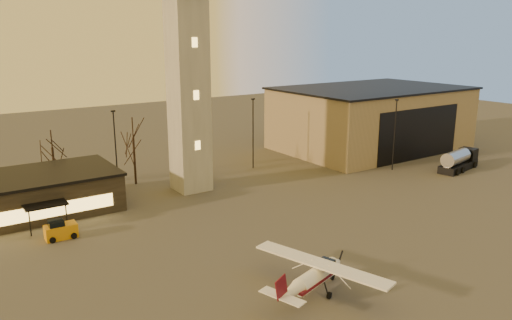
{
  "coord_description": "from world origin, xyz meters",
  "views": [
    {
      "loc": [
        -26.92,
        -24.09,
        18.97
      ],
      "look_at": [
        -1.74,
        13.0,
        7.58
      ],
      "focal_mm": 35.0,
      "sensor_mm": 36.0,
      "label": 1
    }
  ],
  "objects_px": {
    "control_tower": "(187,57)",
    "service_cart": "(60,231)",
    "hangar": "(371,118)",
    "fuel_truck": "(459,162)",
    "cessna_front": "(318,278)"
  },
  "relations": [
    {
      "from": "control_tower",
      "to": "service_cart",
      "type": "height_order",
      "value": "control_tower"
    },
    {
      "from": "control_tower",
      "to": "hangar",
      "type": "distance_m",
      "value": 37.9
    },
    {
      "from": "hangar",
      "to": "service_cart",
      "type": "distance_m",
      "value": 54.74
    },
    {
      "from": "control_tower",
      "to": "fuel_truck",
      "type": "xyz_separation_m",
      "value": [
        35.76,
        -13.32,
        -15.13
      ]
    },
    {
      "from": "hangar",
      "to": "cessna_front",
      "type": "relative_size",
      "value": 2.7
    },
    {
      "from": "hangar",
      "to": "service_cart",
      "type": "relative_size",
      "value": 10.47
    },
    {
      "from": "control_tower",
      "to": "hangar",
      "type": "bearing_deg",
      "value": 6.31
    },
    {
      "from": "control_tower",
      "to": "cessna_front",
      "type": "bearing_deg",
      "value": -97.69
    },
    {
      "from": "hangar",
      "to": "fuel_truck",
      "type": "distance_m",
      "value": 17.75
    },
    {
      "from": "service_cart",
      "to": "fuel_truck",
      "type": "bearing_deg",
      "value": -5.7
    },
    {
      "from": "cessna_front",
      "to": "service_cart",
      "type": "height_order",
      "value": "cessna_front"
    },
    {
      "from": "cessna_front",
      "to": "fuel_truck",
      "type": "bearing_deg",
      "value": 3.9
    },
    {
      "from": "control_tower",
      "to": "cessna_front",
      "type": "relative_size",
      "value": 2.87
    },
    {
      "from": "fuel_truck",
      "to": "cessna_front",
      "type": "bearing_deg",
      "value": -169.6
    },
    {
      "from": "cessna_front",
      "to": "service_cart",
      "type": "xyz_separation_m",
      "value": [
        -13.62,
        21.44,
        -0.38
      ]
    }
  ]
}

